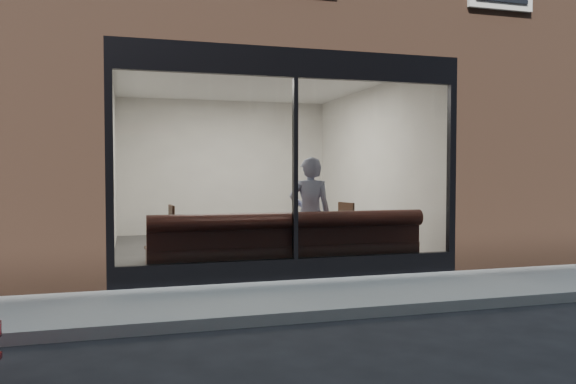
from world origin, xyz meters
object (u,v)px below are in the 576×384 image
object	(u,v)px
person	(310,215)
cafe_chair_right	(338,242)
banquette	(287,259)
cafe_table_left	(202,219)
cafe_chair_left	(160,248)
cafe_table_right	(330,219)

from	to	relation	value
person	cafe_chair_right	xyz separation A→B (m)	(0.95, 1.33, -0.62)
banquette	cafe_chair_right	bearing A→B (deg)	47.84
cafe_table_left	person	bearing A→B (deg)	-34.13
banquette	cafe_chair_left	distance (m)	2.36
cafe_table_right	cafe_chair_left	world-z (taller)	cafe_table_right
person	cafe_chair_left	world-z (taller)	person
cafe_chair_right	cafe_chair_left	bearing A→B (deg)	-18.38
cafe_table_right	cafe_chair_left	xyz separation A→B (m)	(-2.66, 0.86, -0.50)
cafe_table_left	cafe_chair_right	world-z (taller)	cafe_table_left
cafe_table_right	cafe_table_left	bearing A→B (deg)	167.56
cafe_table_left	cafe_chair_left	world-z (taller)	cafe_table_left
person	cafe_table_right	world-z (taller)	person
person	cafe_chair_right	size ratio (longest dim) A/B	4.02
cafe_chair_left	cafe_chair_right	world-z (taller)	cafe_chair_left
cafe_chair_right	banquette	bearing A→B (deg)	31.38
banquette	cafe_chair_left	world-z (taller)	banquette
cafe_chair_left	cafe_chair_right	xyz separation A→B (m)	(3.09, -0.10, 0.00)
banquette	cafe_table_right	world-z (taller)	cafe_table_right
cafe_table_left	cafe_chair_left	bearing A→B (deg)	146.89
cafe_table_left	cafe_chair_right	size ratio (longest dim) A/B	1.53
cafe_chair_left	banquette	bearing A→B (deg)	133.01
banquette	person	bearing A→B (deg)	23.14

